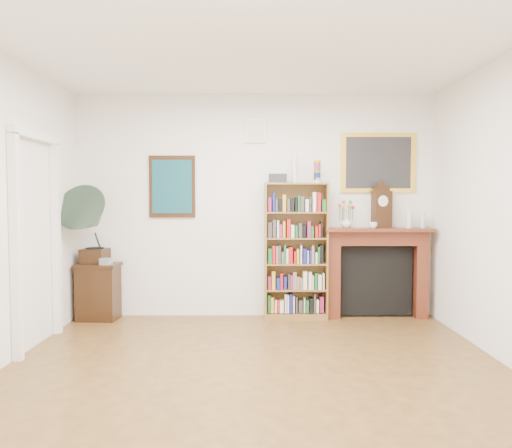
{
  "coord_description": "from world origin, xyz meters",
  "views": [
    {
      "loc": [
        -0.02,
        -3.83,
        1.51
      ],
      "look_at": [
        0.0,
        1.6,
        1.22
      ],
      "focal_mm": 35.0,
      "sensor_mm": 36.0,
      "label": 1
    }
  ],
  "objects_px": {
    "bookshelf": "(296,243)",
    "flower_vase": "(346,223)",
    "fireplace": "(377,265)",
    "teacup": "(373,225)",
    "bottle_left": "(409,218)",
    "side_cabinet": "(98,292)",
    "cd_stack": "(106,261)",
    "gramophone": "(90,220)",
    "bottle_right": "(423,220)",
    "mantel_clock": "(382,207)"
  },
  "relations": [
    {
      "from": "bookshelf",
      "to": "flower_vase",
      "type": "distance_m",
      "value": 0.68
    },
    {
      "from": "fireplace",
      "to": "teacup",
      "type": "relative_size",
      "value": 14.1
    },
    {
      "from": "bookshelf",
      "to": "bottle_left",
      "type": "xyz_separation_m",
      "value": [
        1.4,
        -0.01,
        0.31
      ]
    },
    {
      "from": "fireplace",
      "to": "flower_vase",
      "type": "bearing_deg",
      "value": -176.3
    },
    {
      "from": "side_cabinet",
      "to": "cd_stack",
      "type": "xyz_separation_m",
      "value": [
        0.13,
        -0.11,
        0.39
      ]
    },
    {
      "from": "teacup",
      "to": "bottle_left",
      "type": "distance_m",
      "value": 0.47
    },
    {
      "from": "gramophone",
      "to": "bottle_right",
      "type": "bearing_deg",
      "value": 9.36
    },
    {
      "from": "flower_vase",
      "to": "bottle_left",
      "type": "bearing_deg",
      "value": -3.62
    },
    {
      "from": "fireplace",
      "to": "bottle_right",
      "type": "xyz_separation_m",
      "value": [
        0.56,
        -0.04,
        0.57
      ]
    },
    {
      "from": "side_cabinet",
      "to": "bottle_right",
      "type": "distance_m",
      "value": 4.13
    },
    {
      "from": "flower_vase",
      "to": "fireplace",
      "type": "bearing_deg",
      "value": 3.14
    },
    {
      "from": "bookshelf",
      "to": "mantel_clock",
      "type": "bearing_deg",
      "value": 1.81
    },
    {
      "from": "bookshelf",
      "to": "teacup",
      "type": "bearing_deg",
      "value": -4.26
    },
    {
      "from": "cd_stack",
      "to": "mantel_clock",
      "type": "xyz_separation_m",
      "value": [
        3.39,
        0.2,
        0.65
      ]
    },
    {
      "from": "side_cabinet",
      "to": "cd_stack",
      "type": "distance_m",
      "value": 0.43
    },
    {
      "from": "fireplace",
      "to": "gramophone",
      "type": "xyz_separation_m",
      "value": [
        -3.53,
        -0.22,
        0.58
      ]
    },
    {
      "from": "bottle_left",
      "to": "side_cabinet",
      "type": "bearing_deg",
      "value": -179.46
    },
    {
      "from": "cd_stack",
      "to": "flower_vase",
      "type": "height_order",
      "value": "flower_vase"
    },
    {
      "from": "side_cabinet",
      "to": "bottle_left",
      "type": "distance_m",
      "value": 3.95
    },
    {
      "from": "gramophone",
      "to": "bottle_left",
      "type": "xyz_separation_m",
      "value": [
        3.9,
        0.15,
        0.01
      ]
    },
    {
      "from": "mantel_clock",
      "to": "flower_vase",
      "type": "distance_m",
      "value": 0.48
    },
    {
      "from": "cd_stack",
      "to": "bottle_right",
      "type": "xyz_separation_m",
      "value": [
        3.9,
        0.18,
        0.5
      ]
    },
    {
      "from": "bookshelf",
      "to": "cd_stack",
      "type": "xyz_separation_m",
      "value": [
        -2.31,
        -0.16,
        -0.21
      ]
    },
    {
      "from": "bookshelf",
      "to": "flower_vase",
      "type": "height_order",
      "value": "bookshelf"
    },
    {
      "from": "bookshelf",
      "to": "fireplace",
      "type": "relative_size",
      "value": 1.45
    },
    {
      "from": "gramophone",
      "to": "teacup",
      "type": "bearing_deg",
      "value": 8.4
    },
    {
      "from": "cd_stack",
      "to": "mantel_clock",
      "type": "relative_size",
      "value": 0.22
    },
    {
      "from": "fireplace",
      "to": "cd_stack",
      "type": "bearing_deg",
      "value": -175.73
    },
    {
      "from": "flower_vase",
      "to": "mantel_clock",
      "type": "bearing_deg",
      "value": 0.52
    },
    {
      "from": "bottle_right",
      "to": "fireplace",
      "type": "bearing_deg",
      "value": 176.17
    },
    {
      "from": "side_cabinet",
      "to": "fireplace",
      "type": "xyz_separation_m",
      "value": [
        3.47,
        0.11,
        0.32
      ]
    },
    {
      "from": "fireplace",
      "to": "teacup",
      "type": "bearing_deg",
      "value": -122.11
    },
    {
      "from": "fireplace",
      "to": "bottle_right",
      "type": "bearing_deg",
      "value": -3.27
    },
    {
      "from": "gramophone",
      "to": "mantel_clock",
      "type": "distance_m",
      "value": 3.58
    },
    {
      "from": "mantel_clock",
      "to": "teacup",
      "type": "bearing_deg",
      "value": -156.43
    },
    {
      "from": "flower_vase",
      "to": "side_cabinet",
      "type": "bearing_deg",
      "value": -178.43
    },
    {
      "from": "mantel_clock",
      "to": "teacup",
      "type": "height_order",
      "value": "mantel_clock"
    },
    {
      "from": "bookshelf",
      "to": "bottle_left",
      "type": "bearing_deg",
      "value": -0.87
    },
    {
      "from": "cd_stack",
      "to": "gramophone",
      "type": "bearing_deg",
      "value": -179.32
    },
    {
      "from": "teacup",
      "to": "bottle_left",
      "type": "relative_size",
      "value": 0.4
    },
    {
      "from": "side_cabinet",
      "to": "fireplace",
      "type": "relative_size",
      "value": 0.52
    },
    {
      "from": "gramophone",
      "to": "mantel_clock",
      "type": "height_order",
      "value": "mantel_clock"
    },
    {
      "from": "bottle_right",
      "to": "bookshelf",
      "type": "bearing_deg",
      "value": -179.17
    },
    {
      "from": "bottle_right",
      "to": "mantel_clock",
      "type": "bearing_deg",
      "value": 177.79
    },
    {
      "from": "bottle_right",
      "to": "teacup",
      "type": "bearing_deg",
      "value": -172.32
    },
    {
      "from": "fireplace",
      "to": "flower_vase",
      "type": "xyz_separation_m",
      "value": [
        -0.39,
        -0.02,
        0.53
      ]
    },
    {
      "from": "bookshelf",
      "to": "side_cabinet",
      "type": "xyz_separation_m",
      "value": [
        -2.45,
        -0.05,
        -0.6
      ]
    },
    {
      "from": "side_cabinet",
      "to": "bottle_left",
      "type": "xyz_separation_m",
      "value": [
        3.85,
        0.04,
        0.91
      ]
    },
    {
      "from": "bookshelf",
      "to": "teacup",
      "type": "distance_m",
      "value": 0.97
    },
    {
      "from": "mantel_clock",
      "to": "bottle_left",
      "type": "relative_size",
      "value": 2.22
    }
  ]
}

